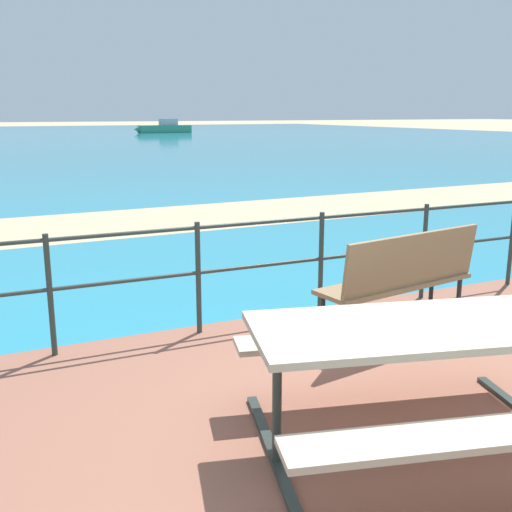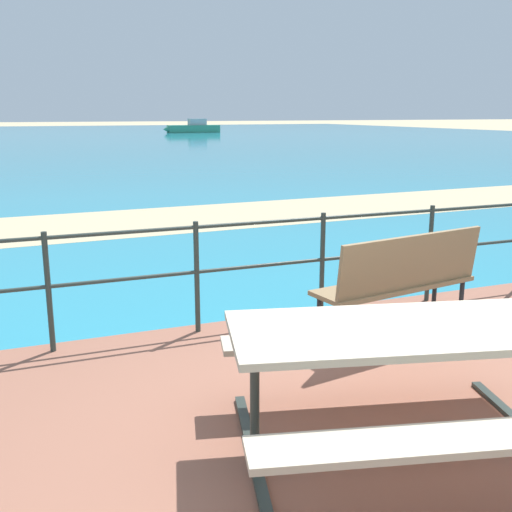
% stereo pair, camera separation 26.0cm
% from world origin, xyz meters
% --- Properties ---
extents(ground_plane, '(240.00, 240.00, 0.00)m').
position_xyz_m(ground_plane, '(0.00, 0.00, 0.00)').
color(ground_plane, tan).
extents(patio_paving, '(6.40, 5.20, 0.06)m').
position_xyz_m(patio_paving, '(0.00, 0.00, 0.03)').
color(patio_paving, '#935B47').
rests_on(patio_paving, ground).
extents(sea_water, '(90.00, 90.00, 0.01)m').
position_xyz_m(sea_water, '(0.00, 40.00, 0.01)').
color(sea_water, teal).
rests_on(sea_water, ground).
extents(beach_strip, '(54.06, 4.64, 0.01)m').
position_xyz_m(beach_strip, '(0.00, 8.20, 0.01)').
color(beach_strip, tan).
rests_on(beach_strip, ground).
extents(picnic_table, '(2.17, 1.88, 0.74)m').
position_xyz_m(picnic_table, '(-0.09, 0.19, 0.63)').
color(picnic_table, '#BCAD93').
rests_on(picnic_table, patio_paving).
extents(park_bench, '(1.51, 0.66, 0.90)m').
position_xyz_m(park_bench, '(0.89, 1.64, 0.60)').
color(park_bench, '#8C704C').
rests_on(park_bench, patio_paving).
extents(railing_fence, '(5.94, 0.04, 0.95)m').
position_xyz_m(railing_fence, '(0.00, 2.43, 0.66)').
color(railing_fence, '#2D3833').
rests_on(railing_fence, patio_paving).
extents(boat_near, '(5.25, 1.39, 1.26)m').
position_xyz_m(boat_near, '(13.66, 52.44, 0.45)').
color(boat_near, '#338466').
rests_on(boat_near, sea_water).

